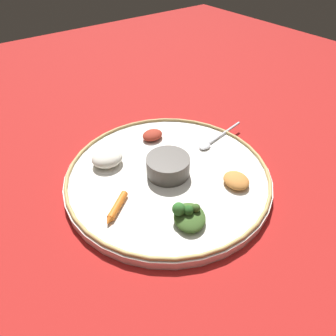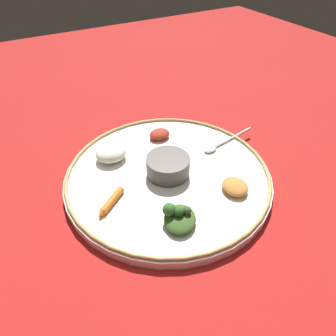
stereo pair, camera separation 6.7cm
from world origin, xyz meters
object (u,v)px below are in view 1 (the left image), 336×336
Objects in this scene: center_bowl at (168,165)px; carrot_near_spoon at (116,208)px; greens_pile at (188,215)px; spoon at (214,140)px.

center_bowl reaches higher than carrot_near_spoon.
greens_pile is 1.22× the size of carrot_near_spoon.
spoon is at bearing -80.66° from center_bowl.
carrot_near_spoon reaches higher than spoon.
carrot_near_spoon is at bearing 99.85° from spoon.
center_bowl is at bearing -21.52° from greens_pile.
spoon is (0.03, -0.17, -0.02)m from center_bowl.
greens_pile reaches higher than spoon.
spoon is 1.80× the size of greens_pile.
center_bowl and greens_pile have the same top height.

